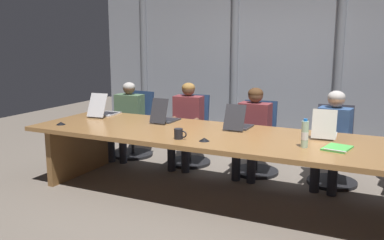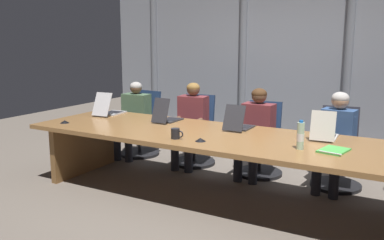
{
  "view_description": "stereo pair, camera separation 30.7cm",
  "coord_description": "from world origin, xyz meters",
  "px_view_note": "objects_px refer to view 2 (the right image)",
  "views": [
    {
      "loc": [
        1.65,
        -4.2,
        1.77
      ],
      "look_at": [
        -0.46,
        0.13,
        0.84
      ],
      "focal_mm": 39.98,
      "sensor_mm": 36.0,
      "label": 1
    },
    {
      "loc": [
        1.92,
        -4.06,
        1.77
      ],
      "look_at": [
        -0.46,
        0.13,
        0.84
      ],
      "focal_mm": 39.98,
      "sensor_mm": 36.0,
      "label": 2
    }
  ],
  "objects_px": {
    "office_chair_left_end": "(142,131)",
    "person_center": "(256,127)",
    "office_chair_right_mid": "(337,157)",
    "conference_mic_right_side": "(200,140)",
    "laptop_left_mid": "(167,117)",
    "spiral_notepad": "(334,150)",
    "water_bottle_primary": "(301,136)",
    "laptop_left_end": "(109,110)",
    "laptop_right_mid": "(324,133)",
    "person_left_end": "(133,115)",
    "conference_mic_middle": "(65,122)",
    "person_left_mid": "(191,120)",
    "coffee_mug_far": "(176,134)",
    "person_right_mid": "(336,135)",
    "laptop_center": "(239,124)",
    "office_chair_center": "(261,147)",
    "office_chair_left_mid": "(196,138)"
  },
  "relations": [
    {
      "from": "office_chair_left_end",
      "to": "person_center",
      "type": "height_order",
      "value": "person_center"
    },
    {
      "from": "office_chair_right_mid",
      "to": "conference_mic_right_side",
      "type": "height_order",
      "value": "office_chair_right_mid"
    },
    {
      "from": "laptop_left_mid",
      "to": "spiral_notepad",
      "type": "xyz_separation_m",
      "value": [
        2.1,
        -0.43,
        -0.05
      ]
    },
    {
      "from": "office_chair_left_end",
      "to": "water_bottle_primary",
      "type": "bearing_deg",
      "value": 69.1
    },
    {
      "from": "conference_mic_right_side",
      "to": "laptop_left_end",
      "type": "bearing_deg",
      "value": 157.96
    },
    {
      "from": "laptop_right_mid",
      "to": "office_chair_right_mid",
      "type": "bearing_deg",
      "value": -5.84
    },
    {
      "from": "laptop_right_mid",
      "to": "person_center",
      "type": "xyz_separation_m",
      "value": [
        -0.98,
        0.6,
        -0.15
      ]
    },
    {
      "from": "person_center",
      "to": "water_bottle_primary",
      "type": "bearing_deg",
      "value": 39.07
    },
    {
      "from": "office_chair_left_end",
      "to": "person_left_end",
      "type": "xyz_separation_m",
      "value": [
        -0.03,
        -0.16,
        0.27
      ]
    },
    {
      "from": "office_chair_left_end",
      "to": "conference_mic_right_side",
      "type": "relative_size",
      "value": 8.78
    },
    {
      "from": "conference_mic_middle",
      "to": "spiral_notepad",
      "type": "xyz_separation_m",
      "value": [
        3.15,
        0.27,
        -0.01
      ]
    },
    {
      "from": "laptop_right_mid",
      "to": "conference_mic_right_side",
      "type": "relative_size",
      "value": 3.87
    },
    {
      "from": "person_left_mid",
      "to": "person_center",
      "type": "bearing_deg",
      "value": 84.5
    },
    {
      "from": "laptop_left_mid",
      "to": "person_center",
      "type": "xyz_separation_m",
      "value": [
        0.93,
        0.62,
        -0.15
      ]
    },
    {
      "from": "person_left_mid",
      "to": "laptop_right_mid",
      "type": "bearing_deg",
      "value": 67.37
    },
    {
      "from": "laptop_left_end",
      "to": "laptop_right_mid",
      "type": "distance_m",
      "value": 2.87
    },
    {
      "from": "person_center",
      "to": "coffee_mug_far",
      "type": "xyz_separation_m",
      "value": [
        -0.36,
        -1.35,
        0.14
      ]
    },
    {
      "from": "water_bottle_primary",
      "to": "person_right_mid",
      "type": "bearing_deg",
      "value": 84.75
    },
    {
      "from": "laptop_left_mid",
      "to": "office_chair_right_mid",
      "type": "relative_size",
      "value": 0.45
    },
    {
      "from": "person_left_end",
      "to": "laptop_center",
      "type": "bearing_deg",
      "value": 69.58
    },
    {
      "from": "person_center",
      "to": "water_bottle_primary",
      "type": "relative_size",
      "value": 4.09
    },
    {
      "from": "laptop_right_mid",
      "to": "office_chair_center",
      "type": "xyz_separation_m",
      "value": [
        -0.96,
        0.75,
        -0.45
      ]
    },
    {
      "from": "laptop_left_end",
      "to": "laptop_left_mid",
      "type": "bearing_deg",
      "value": -97.59
    },
    {
      "from": "office_chair_right_mid",
      "to": "person_left_end",
      "type": "distance_m",
      "value": 2.95
    },
    {
      "from": "office_chair_right_mid",
      "to": "person_right_mid",
      "type": "height_order",
      "value": "person_right_mid"
    },
    {
      "from": "laptop_left_mid",
      "to": "water_bottle_primary",
      "type": "distance_m",
      "value": 1.88
    },
    {
      "from": "person_left_mid",
      "to": "conference_mic_right_side",
      "type": "relative_size",
      "value": 10.52
    },
    {
      "from": "conference_mic_middle",
      "to": "conference_mic_right_side",
      "type": "xyz_separation_m",
      "value": [
        1.9,
        0.0,
        0.0
      ]
    },
    {
      "from": "laptop_center",
      "to": "water_bottle_primary",
      "type": "distance_m",
      "value": 1.01
    },
    {
      "from": "laptop_left_mid",
      "to": "laptop_center",
      "type": "bearing_deg",
      "value": -87.73
    },
    {
      "from": "person_left_mid",
      "to": "spiral_notepad",
      "type": "distance_m",
      "value": 2.37
    },
    {
      "from": "laptop_left_end",
      "to": "coffee_mug_far",
      "type": "distance_m",
      "value": 1.71
    },
    {
      "from": "office_chair_left_end",
      "to": "person_right_mid",
      "type": "distance_m",
      "value": 2.92
    },
    {
      "from": "office_chair_left_end",
      "to": "office_chair_right_mid",
      "type": "bearing_deg",
      "value": 93.86
    },
    {
      "from": "person_left_end",
      "to": "conference_mic_middle",
      "type": "relative_size",
      "value": 10.17
    },
    {
      "from": "laptop_center",
      "to": "person_center",
      "type": "bearing_deg",
      "value": 2.0
    },
    {
      "from": "office_chair_center",
      "to": "person_right_mid",
      "type": "relative_size",
      "value": 0.82
    },
    {
      "from": "laptop_left_mid",
      "to": "water_bottle_primary",
      "type": "height_order",
      "value": "laptop_left_mid"
    },
    {
      "from": "laptop_center",
      "to": "water_bottle_primary",
      "type": "xyz_separation_m",
      "value": [
        0.86,
        -0.54,
        0.07
      ]
    },
    {
      "from": "laptop_left_end",
      "to": "office_chair_right_mid",
      "type": "height_order",
      "value": "laptop_left_end"
    },
    {
      "from": "office_chair_center",
      "to": "person_left_end",
      "type": "height_order",
      "value": "person_left_end"
    },
    {
      "from": "office_chair_right_mid",
      "to": "laptop_left_mid",
      "type": "bearing_deg",
      "value": -76.07
    },
    {
      "from": "office_chair_left_mid",
      "to": "conference_mic_right_side",
      "type": "relative_size",
      "value": 8.78
    },
    {
      "from": "conference_mic_right_side",
      "to": "office_chair_left_mid",
      "type": "bearing_deg",
      "value": 120.84
    },
    {
      "from": "laptop_left_mid",
      "to": "person_left_mid",
      "type": "relative_size",
      "value": 0.37
    },
    {
      "from": "laptop_left_mid",
      "to": "person_left_end",
      "type": "relative_size",
      "value": 0.38
    },
    {
      "from": "laptop_left_end",
      "to": "coffee_mug_far",
      "type": "xyz_separation_m",
      "value": [
        1.53,
        -0.76,
        -0.01
      ]
    },
    {
      "from": "office_chair_left_end",
      "to": "person_center",
      "type": "relative_size",
      "value": 0.85
    },
    {
      "from": "laptop_left_mid",
      "to": "office_chair_center",
      "type": "distance_m",
      "value": 1.31
    },
    {
      "from": "laptop_left_mid",
      "to": "conference_mic_middle",
      "type": "height_order",
      "value": "laptop_left_mid"
    }
  ]
}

